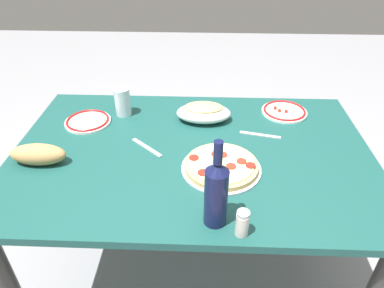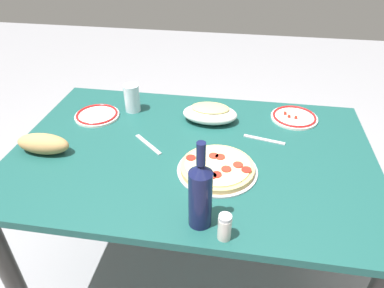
{
  "view_description": "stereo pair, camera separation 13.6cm",
  "coord_description": "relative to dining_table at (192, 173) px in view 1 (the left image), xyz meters",
  "views": [
    {
      "loc": [
        -0.04,
        1.12,
        1.55
      ],
      "look_at": [
        0.0,
        0.0,
        0.78
      ],
      "focal_mm": 32.86,
      "sensor_mm": 36.0,
      "label": 1
    },
    {
      "loc": [
        -0.18,
        1.11,
        1.55
      ],
      "look_at": [
        0.0,
        0.0,
        0.78
      ],
      "focal_mm": 32.86,
      "sensor_mm": 36.0,
      "label": 2
    }
  ],
  "objects": [
    {
      "name": "wine_bottle",
      "position": [
        -0.08,
        0.37,
        0.23
      ],
      "size": [
        0.07,
        0.07,
        0.29
      ],
      "color": "#141942",
      "rests_on": "dining_table"
    },
    {
      "name": "spice_shaker",
      "position": [
        -0.16,
        0.41,
        0.16
      ],
      "size": [
        0.04,
        0.04,
        0.09
      ],
      "color": "silver",
      "rests_on": "dining_table"
    },
    {
      "name": "pepperoni_pizza",
      "position": [
        -0.11,
        0.11,
        0.13
      ],
      "size": [
        0.29,
        0.29,
        0.03
      ],
      "color": "#B7B7BC",
      "rests_on": "dining_table"
    },
    {
      "name": "side_plate_far",
      "position": [
        -0.41,
        -0.32,
        0.12
      ],
      "size": [
        0.21,
        0.21,
        0.02
      ],
      "color": "white",
      "rests_on": "dining_table"
    },
    {
      "name": "dining_table",
      "position": [
        0.0,
        0.0,
        0.0
      ],
      "size": [
        1.41,
        0.93,
        0.75
      ],
      "color": "#194C47",
      "rests_on": "ground"
    },
    {
      "name": "side_plate_near",
      "position": [
        0.47,
        -0.19,
        0.12
      ],
      "size": [
        0.2,
        0.2,
        0.02
      ],
      "color": "white",
      "rests_on": "dining_table"
    },
    {
      "name": "bread_loaf",
      "position": [
        0.56,
        0.1,
        0.15
      ],
      "size": [
        0.21,
        0.09,
        0.08
      ],
      "primitive_type": "ellipsoid",
      "color": "tan",
      "rests_on": "dining_table"
    },
    {
      "name": "water_glass",
      "position": [
        0.32,
        -0.27,
        0.18
      ],
      "size": [
        0.07,
        0.07,
        0.13
      ],
      "primitive_type": "cylinder",
      "color": "silver",
      "rests_on": "dining_table"
    },
    {
      "name": "baked_pasta_dish",
      "position": [
        -0.04,
        -0.24,
        0.16
      ],
      "size": [
        0.24,
        0.15,
        0.08
      ],
      "color": "white",
      "rests_on": "dining_table"
    },
    {
      "name": "fork_left",
      "position": [
        0.18,
        -0.01,
        0.12
      ],
      "size": [
        0.14,
        0.13,
        0.0
      ],
      "primitive_type": "cube",
      "rotation": [
        0.0,
        0.0,
        5.54
      ],
      "color": "#B7B7BC",
      "rests_on": "dining_table"
    },
    {
      "name": "fork_right",
      "position": [
        -0.28,
        -0.12,
        0.12
      ],
      "size": [
        0.17,
        0.05,
        0.0
      ],
      "primitive_type": "cube",
      "rotation": [
        0.0,
        0.0,
        6.06
      ],
      "color": "#B7B7BC",
      "rests_on": "dining_table"
    },
    {
      "name": "ground_plane",
      "position": [
        0.0,
        0.0,
        -0.64
      ],
      "size": [
        8.0,
        8.0,
        0.0
      ],
      "primitive_type": "plane",
      "color": "gray",
      "rests_on": "ground"
    }
  ]
}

